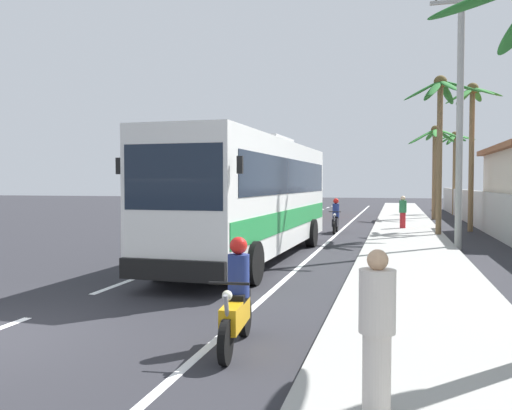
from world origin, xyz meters
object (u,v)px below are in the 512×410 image
at_px(coach_bus_foreground, 254,194).
at_px(palm_fourth, 472,122).
at_px(utility_pole_mid, 460,97).
at_px(palm_nearest, 435,152).
at_px(motorcycle_trailing, 336,219).
at_px(palm_third, 440,116).
at_px(coach_bus_far_lane, 281,189).
at_px(motorcycle_beside_bus, 237,303).
at_px(pedestrian_near_kerb, 377,328).
at_px(pedestrian_midwalk, 403,211).
at_px(palm_farthest, 454,151).

relative_size(coach_bus_foreground, palm_fourth, 1.68).
xyz_separation_m(utility_pole_mid, palm_nearest, (0.30, 16.40, -1.05)).
distance_m(motorcycle_trailing, palm_third, 6.63).
relative_size(coach_bus_far_lane, motorcycle_beside_bus, 5.60).
relative_size(motorcycle_trailing, pedestrian_near_kerb, 1.22).
relative_size(coach_bus_foreground, motorcycle_beside_bus, 6.23).
bearing_deg(pedestrian_near_kerb, coach_bus_far_lane, 168.38).
xyz_separation_m(pedestrian_midwalk, palm_third, (1.48, -2.99, 4.34)).
height_order(pedestrian_near_kerb, utility_pole_mid, utility_pole_mid).
distance_m(coach_bus_foreground, utility_pole_mid, 8.29).
xyz_separation_m(utility_pole_mid, palm_farthest, (2.06, 22.25, -0.70)).
relative_size(utility_pole_mid, palm_third, 1.49).
height_order(motorcycle_trailing, palm_third, palm_third).
distance_m(utility_pole_mid, palm_fourth, 7.98).
bearing_deg(motorcycle_beside_bus, pedestrian_midwalk, 82.74).
bearing_deg(pedestrian_midwalk, motorcycle_trailing, 70.25).
xyz_separation_m(coach_bus_foreground, coach_bus_far_lane, (-3.77, 21.98, -0.11)).
relative_size(pedestrian_near_kerb, palm_fourth, 0.22).
relative_size(palm_third, palm_fourth, 0.97).
relative_size(palm_fourth, palm_farthest, 1.17).
distance_m(pedestrian_near_kerb, utility_pole_mid, 15.72).
distance_m(coach_bus_far_lane, palm_fourth, 15.86).
relative_size(motorcycle_trailing, palm_farthest, 0.32).
bearing_deg(palm_fourth, coach_bus_far_lane, 138.77).
relative_size(motorcycle_beside_bus, palm_farthest, 0.32).
bearing_deg(coach_bus_foreground, palm_third, 53.66).
bearing_deg(motorcycle_trailing, coach_bus_far_lane, 112.86).
relative_size(motorcycle_beside_bus, palm_third, 0.28).
distance_m(coach_bus_foreground, pedestrian_midwalk, 12.31).
xyz_separation_m(coach_bus_far_lane, palm_third, (9.91, -13.63, 3.38)).
relative_size(coach_bus_far_lane, motorcycle_trailing, 5.60).
distance_m(motorcycle_beside_bus, palm_farthest, 35.92).
xyz_separation_m(pedestrian_midwalk, palm_nearest, (2.11, 8.98, 3.39)).
bearing_deg(palm_fourth, motorcycle_trailing, -159.51).
bearing_deg(motorcycle_trailing, palm_fourth, 20.49).
xyz_separation_m(palm_nearest, palm_farthest, (1.76, 5.85, 0.36)).
xyz_separation_m(utility_pole_mid, palm_third, (-0.33, 4.43, -0.11)).
height_order(utility_pole_mid, palm_fourth, utility_pole_mid).
relative_size(pedestrian_midwalk, palm_farthest, 0.26).
relative_size(coach_bus_far_lane, palm_nearest, 1.80).
height_order(coach_bus_foreground, motorcycle_trailing, coach_bus_foreground).
height_order(coach_bus_far_lane, motorcycle_trailing, coach_bus_far_lane).
height_order(motorcycle_beside_bus, pedestrian_near_kerb, pedestrian_near_kerb).
bearing_deg(palm_farthest, palm_third, -97.63).
bearing_deg(motorcycle_trailing, utility_pole_mid, -47.99).
bearing_deg(palm_nearest, palm_third, -93.02).
bearing_deg(palm_farthest, coach_bus_foreground, -108.05).
bearing_deg(motorcycle_beside_bus, palm_fourth, 74.34).
distance_m(motorcycle_beside_bus, palm_fourth, 22.00).
bearing_deg(pedestrian_near_kerb, palm_farthest, 148.14).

